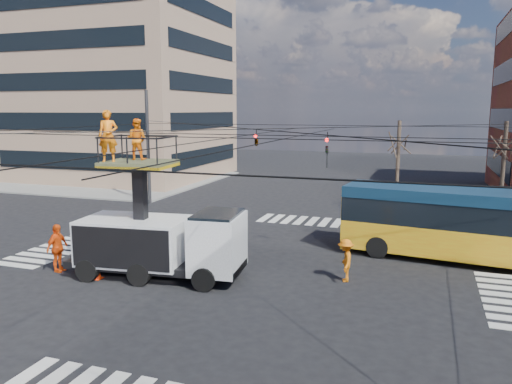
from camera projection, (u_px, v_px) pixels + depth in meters
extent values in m
plane|color=black|center=(252.00, 271.00, 20.88)|extent=(120.00, 120.00, 0.00)
cube|color=slate|center=(116.00, 180.00, 47.18)|extent=(18.00, 18.00, 0.12)
cube|color=#9C7B63|center=(119.00, 22.00, 47.86)|extent=(18.00, 16.00, 30.00)
cube|color=black|center=(71.00, 161.00, 42.46)|extent=(15.30, 0.12, 1.50)
cube|color=black|center=(206.00, 156.00, 47.05)|extent=(0.12, 13.60, 1.50)
cube|color=black|center=(68.00, 122.00, 41.92)|extent=(15.30, 0.12, 1.50)
cube|color=black|center=(206.00, 120.00, 46.51)|extent=(0.12, 13.60, 1.50)
cube|color=black|center=(66.00, 81.00, 41.37)|extent=(15.30, 0.12, 1.50)
cube|color=black|center=(205.00, 84.00, 45.96)|extent=(0.12, 13.60, 1.50)
cube|color=black|center=(63.00, 39.00, 40.83)|extent=(15.30, 0.12, 1.50)
cube|color=black|center=(204.00, 47.00, 45.42)|extent=(0.12, 13.60, 1.50)
cube|color=black|center=(204.00, 8.00, 44.87)|extent=(0.12, 13.60, 1.50)
cube|color=black|center=(498.00, 164.00, 39.04)|extent=(0.12, 13.60, 1.58)
cube|color=black|center=(501.00, 119.00, 38.47)|extent=(0.12, 13.60, 1.57)
cube|color=black|center=(505.00, 72.00, 37.89)|extent=(0.12, 13.60, 1.57)
cube|color=black|center=(509.00, 25.00, 37.32)|extent=(0.12, 13.60, 1.57)
cylinder|color=#2D2D30|center=(148.00, 148.00, 35.26)|extent=(0.24, 0.24, 8.00)
cylinder|color=black|center=(315.00, 125.00, 31.15)|extent=(24.00, 0.03, 0.03)
cylinder|color=black|center=(15.00, 130.00, 23.78)|extent=(0.03, 24.00, 0.03)
cylinder|color=black|center=(24.00, 166.00, 8.75)|extent=(24.00, 0.03, 0.03)
cylinder|color=black|center=(251.00, 129.00, 19.91)|extent=(24.02, 24.02, 0.03)
cylinder|color=black|center=(251.00, 129.00, 19.91)|extent=(24.02, 24.02, 0.03)
cylinder|color=black|center=(241.00, 138.00, 18.84)|extent=(24.00, 0.03, 0.03)
cylinder|color=black|center=(261.00, 135.00, 21.08)|extent=(24.00, 0.03, 0.03)
cylinder|color=black|center=(224.00, 139.00, 20.36)|extent=(0.03, 24.00, 0.03)
cylinder|color=black|center=(280.00, 140.00, 19.60)|extent=(0.03, 24.00, 0.03)
imported|color=black|center=(327.00, 145.00, 22.05)|extent=(0.16, 0.20, 1.00)
imported|color=black|center=(256.00, 136.00, 25.15)|extent=(0.26, 1.24, 0.50)
cylinder|color=#382B21|center=(398.00, 168.00, 31.39)|extent=(0.24, 0.24, 6.00)
cylinder|color=#382B21|center=(503.00, 172.00, 29.47)|extent=(0.24, 0.24, 6.00)
cube|color=black|center=(156.00, 263.00, 20.10)|extent=(7.20, 2.94, 0.30)
cube|color=#BCBEC1|center=(218.00, 243.00, 19.37)|extent=(2.05, 2.58, 2.20)
cube|color=black|center=(218.00, 223.00, 19.24)|extent=(1.84, 2.46, 0.80)
cube|color=#BCBEC1|center=(135.00, 240.00, 20.15)|extent=(4.44, 2.93, 1.80)
cylinder|color=black|center=(204.00, 279.00, 18.49)|extent=(0.93, 0.44, 0.90)
cylinder|color=black|center=(222.00, 261.00, 20.70)|extent=(0.93, 0.44, 0.90)
cylinder|color=black|center=(139.00, 274.00, 19.06)|extent=(0.93, 0.44, 0.90)
cylinder|color=black|center=(163.00, 257.00, 21.27)|extent=(0.93, 0.44, 0.90)
cylinder|color=black|center=(87.00, 270.00, 19.54)|extent=(0.93, 0.44, 0.90)
cylinder|color=black|center=(116.00, 254.00, 21.75)|extent=(0.93, 0.44, 0.90)
cube|color=black|center=(140.00, 203.00, 19.83)|extent=(0.50, 0.50, 3.22)
cube|color=#494B2D|center=(139.00, 162.00, 19.57)|extent=(2.81, 2.37, 0.12)
cube|color=yellow|center=(139.00, 166.00, 19.59)|extent=(2.81, 2.37, 0.12)
imported|color=orange|center=(108.00, 136.00, 19.14)|extent=(0.86, 0.76, 1.99)
imported|color=orange|center=(137.00, 139.00, 19.89)|extent=(0.87, 0.72, 1.64)
cube|color=orange|center=(476.00, 242.00, 21.82)|extent=(11.68, 4.11, 1.30)
cube|color=black|center=(478.00, 215.00, 21.63)|extent=(11.67, 4.06, 1.10)
cube|color=#0E283F|center=(479.00, 197.00, 21.50)|extent=(11.68, 4.11, 0.50)
cube|color=orange|center=(351.00, 215.00, 24.20)|extent=(0.58, 2.48, 2.80)
cube|color=black|center=(349.00, 238.00, 24.41)|extent=(0.50, 2.60, 0.30)
cube|color=gold|center=(354.00, 190.00, 23.95)|extent=(0.31, 1.60, 0.35)
cylinder|color=black|center=(377.00, 247.00, 22.63)|extent=(1.03, 0.43, 1.00)
cylinder|color=black|center=(389.00, 235.00, 24.71)|extent=(1.03, 0.43, 1.00)
cone|color=#FF330A|center=(97.00, 271.00, 19.85)|extent=(0.36, 0.36, 0.63)
imported|color=#E54A0E|center=(57.00, 248.00, 20.65)|extent=(0.50, 1.18, 2.01)
imported|color=orange|center=(345.00, 260.00, 19.48)|extent=(0.85, 1.20, 1.70)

